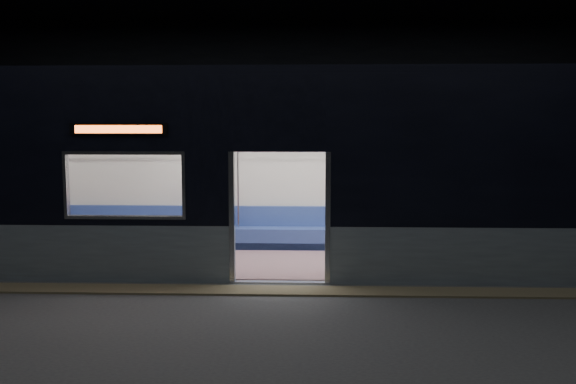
{
  "coord_description": "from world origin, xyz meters",
  "views": [
    {
      "loc": [
        0.48,
        -8.23,
        2.42
      ],
      "look_at": [
        0.08,
        2.3,
        1.3
      ],
      "focal_mm": 38.0,
      "sensor_mm": 36.0,
      "label": 1
    }
  ],
  "objects": [
    {
      "name": "station_floor",
      "position": [
        0.0,
        0.0,
        -0.01
      ],
      "size": [
        24.0,
        14.0,
        0.01
      ],
      "primitive_type": "cube",
      "color": "#47494C",
      "rests_on": "ground"
    },
    {
      "name": "station_envelope",
      "position": [
        0.0,
        0.0,
        3.66
      ],
      "size": [
        24.0,
        14.0,
        5.0
      ],
      "color": "black",
      "rests_on": "station_floor"
    },
    {
      "name": "tactile_strip",
      "position": [
        0.0,
        0.55,
        0.01
      ],
      "size": [
        22.8,
        0.5,
        0.03
      ],
      "primitive_type": "cube",
      "color": "#8C7F59",
      "rests_on": "station_floor"
    },
    {
      "name": "metro_car",
      "position": [
        -0.0,
        2.54,
        1.85
      ],
      "size": [
        18.0,
        3.04,
        3.35
      ],
      "color": "#8E9FA9",
      "rests_on": "station_floor"
    },
    {
      "name": "passenger",
      "position": [
        -1.56,
        3.55,
        0.83
      ],
      "size": [
        0.43,
        0.74,
        1.44
      ],
      "rotation": [
        0.0,
        0.0,
        0.07
      ],
      "color": "black",
      "rests_on": "metro_car"
    },
    {
      "name": "handbag",
      "position": [
        -1.58,
        3.3,
        0.69
      ],
      "size": [
        0.35,
        0.32,
        0.15
      ],
      "primitive_type": "cube",
      "rotation": [
        0.0,
        0.0,
        -0.26
      ],
      "color": "black",
      "rests_on": "passenger"
    },
    {
      "name": "transit_map",
      "position": [
        2.72,
        3.85,
        1.48
      ],
      "size": [
        1.02,
        0.03,
        0.67
      ],
      "primitive_type": "cube",
      "color": "white",
      "rests_on": "metro_car"
    }
  ]
}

